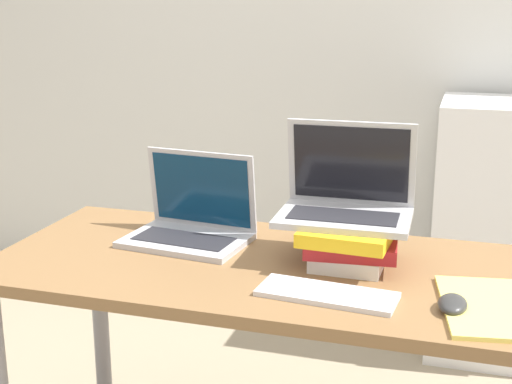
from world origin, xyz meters
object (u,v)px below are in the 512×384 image
(wireless_keyboard, at_px, (327,294))
(mini_fridge, at_px, (500,229))
(laptop_on_books, at_px, (346,199))
(mouse, at_px, (453,304))
(notepad, at_px, (496,308))
(book_stack, at_px, (351,242))
(laptop_left, at_px, (191,223))

(wireless_keyboard, height_order, mini_fridge, mini_fridge)
(mini_fridge, bearing_deg, laptop_on_books, -110.75)
(wireless_keyboard, relative_size, mouse, 3.22)
(mouse, bearing_deg, notepad, 20.33)
(laptop_on_books, bearing_deg, wireless_keyboard, -88.42)
(wireless_keyboard, bearing_deg, mouse, 0.66)
(wireless_keyboard, bearing_deg, notepad, 5.79)
(wireless_keyboard, xyz_separation_m, notepad, (0.36, 0.04, -0.00))
(mouse, distance_m, notepad, 0.10)
(mouse, height_order, notepad, mouse)
(book_stack, bearing_deg, laptop_left, 172.84)
(notepad, bearing_deg, mini_fridge, 87.40)
(laptop_on_books, bearing_deg, mouse, -43.03)
(laptop_left, xyz_separation_m, laptop_on_books, (0.42, -0.01, 0.11))
(laptop_left, bearing_deg, book_stack, -7.16)
(book_stack, xyz_separation_m, mouse, (0.25, -0.21, -0.04))
(laptop_left, bearing_deg, notepad, -16.84)
(mouse, xyz_separation_m, mini_fridge, (0.15, 1.37, -0.25))
(mini_fridge, bearing_deg, laptop_left, -127.50)
(book_stack, xyz_separation_m, mini_fridge, (0.40, 1.16, -0.29))
(mini_fridge, bearing_deg, wireless_keyboard, -106.83)
(wireless_keyboard, xyz_separation_m, mouse, (0.27, 0.00, 0.01))
(laptop_left, bearing_deg, mini_fridge, 52.50)
(laptop_left, bearing_deg, wireless_keyboard, -32.49)
(laptop_left, height_order, wireless_keyboard, laptop_left)
(wireless_keyboard, distance_m, mouse, 0.27)
(wireless_keyboard, relative_size, mini_fridge, 0.31)
(laptop_left, distance_m, mouse, 0.75)
(mouse, bearing_deg, wireless_keyboard, -179.34)
(notepad, bearing_deg, book_stack, 151.94)
(laptop_left, relative_size, laptop_on_books, 1.04)
(laptop_on_books, xyz_separation_m, mouse, (0.27, -0.26, -0.14))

